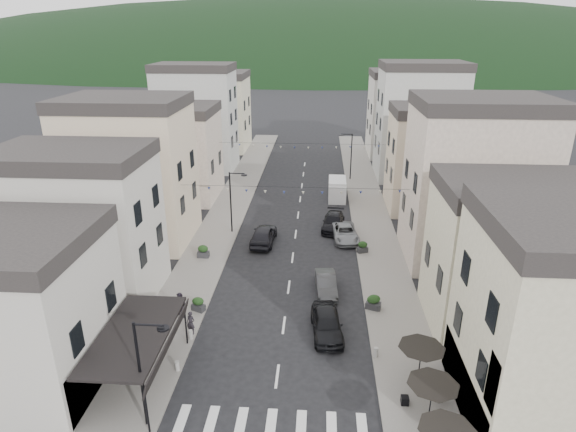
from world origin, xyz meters
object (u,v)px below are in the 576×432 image
(parked_car_e, at_px, (264,235))
(delivery_van, at_px, (337,188))
(parked_car_b, at_px, (326,284))
(parked_car_d, at_px, (333,222))
(pedestrian_b, at_px, (181,305))
(pedestrian_a, at_px, (191,323))
(parked_car_a, at_px, (327,323))
(parked_car_c, at_px, (345,233))

(parked_car_e, bearing_deg, delivery_van, -114.81)
(parked_car_b, xyz_separation_m, parked_car_e, (-5.60, 8.30, 0.17))
(parked_car_d, xyz_separation_m, pedestrian_b, (-10.53, -16.24, 0.32))
(parked_car_d, relative_size, pedestrian_a, 3.08)
(parked_car_a, distance_m, pedestrian_b, 9.81)
(parked_car_d, distance_m, pedestrian_b, 19.36)
(delivery_van, height_order, pedestrian_a, delivery_van)
(parked_car_b, xyz_separation_m, parked_car_c, (1.80, 9.65, -0.00))
(parked_car_a, height_order, parked_car_c, parked_car_a)
(parked_car_c, bearing_deg, parked_car_a, -102.56)
(parked_car_a, relative_size, parked_car_b, 1.13)
(parked_car_b, relative_size, parked_car_c, 0.85)
(pedestrian_a, bearing_deg, parked_car_b, 49.35)
(parked_car_e, distance_m, pedestrian_a, 14.58)
(parked_car_c, relative_size, pedestrian_a, 3.06)
(parked_car_a, xyz_separation_m, parked_car_d, (0.78, 17.33, -0.08))
(parked_car_b, height_order, pedestrian_b, pedestrian_b)
(parked_car_b, distance_m, pedestrian_a, 10.47)
(parked_car_a, relative_size, pedestrian_b, 2.55)
(parked_car_b, bearing_deg, pedestrian_b, -161.39)
(parked_car_d, bearing_deg, pedestrian_a, -110.66)
(pedestrian_b, bearing_deg, parked_car_c, 85.92)
(parked_car_b, distance_m, delivery_van, 21.30)
(parked_car_e, relative_size, delivery_van, 1.00)
(parked_car_c, xyz_separation_m, parked_car_d, (-1.02, 2.44, 0.03))
(parked_car_b, height_order, parked_car_c, parked_car_b)
(parked_car_a, distance_m, parked_car_b, 5.25)
(parked_car_c, xyz_separation_m, pedestrian_b, (-11.55, -13.80, 0.35))
(parked_car_e, bearing_deg, pedestrian_b, 75.16)
(parked_car_d, bearing_deg, pedestrian_b, -116.16)
(parked_car_e, distance_m, pedestrian_b, 13.13)
(parked_car_a, distance_m, parked_car_c, 15.00)
(delivery_van, bearing_deg, parked_car_c, -87.00)
(parked_car_a, distance_m, parked_car_e, 14.66)
(parked_car_a, height_order, delivery_van, delivery_van)
(parked_car_c, xyz_separation_m, pedestrian_a, (-10.40, -15.61, 0.24))
(parked_car_c, height_order, pedestrian_a, pedestrian_a)
(parked_car_c, height_order, delivery_van, delivery_van)
(parked_car_d, distance_m, pedestrian_a, 20.35)
(parked_car_a, height_order, pedestrian_a, pedestrian_a)
(parked_car_a, xyz_separation_m, parked_car_b, (0.00, 5.24, -0.11))
(parked_car_c, height_order, pedestrian_b, pedestrian_b)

